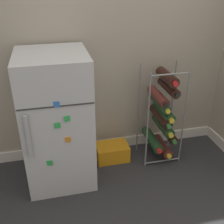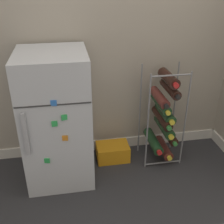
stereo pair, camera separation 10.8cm
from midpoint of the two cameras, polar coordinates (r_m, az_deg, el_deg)
The scene contains 4 objects.
ground_plane at distance 2.10m, azimuth 2.15°, elevation -15.29°, with size 14.00×14.00×0.00m, color #28282B.
mini_fridge at distance 2.00m, azimuth -12.62°, elevation -1.66°, with size 0.46×0.51×0.95m.
wine_rack at distance 2.23m, azimuth 8.75°, elevation -0.59°, with size 0.30×0.33×0.78m.
soda_box at distance 2.34m, azimuth -1.31°, elevation -8.10°, with size 0.26×0.18×0.13m.
Camera 1 is at (-0.48, -1.47, 1.42)m, focal length 45.00 mm.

